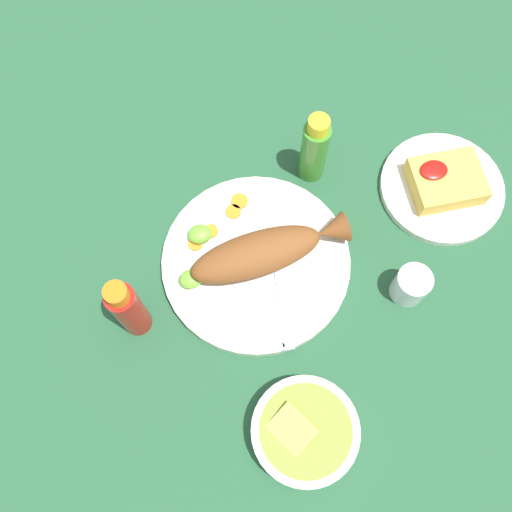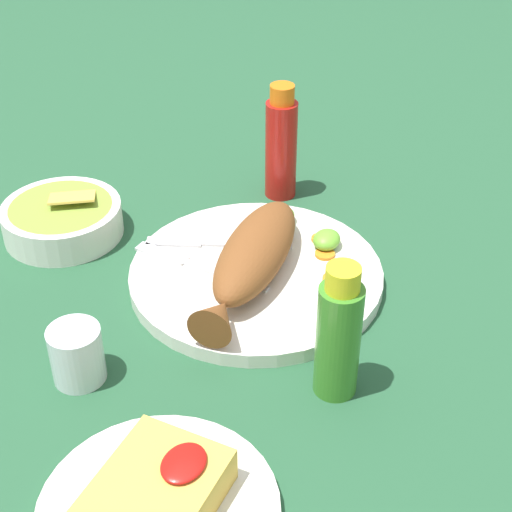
{
  "view_description": "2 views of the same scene",
  "coord_description": "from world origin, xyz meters",
  "views": [
    {
      "loc": [
        0.06,
        0.31,
        0.89
      ],
      "look_at": [
        0.0,
        0.0,
        0.04
      ],
      "focal_mm": 40.0,
      "sensor_mm": 36.0,
      "label": 1
    },
    {
      "loc": [
        -0.69,
        -0.33,
        0.58
      ],
      "look_at": [
        0.0,
        0.0,
        0.04
      ],
      "focal_mm": 55.0,
      "sensor_mm": 36.0,
      "label": 2
    }
  ],
  "objects": [
    {
      "name": "carrot_slice_extra",
      "position": [
        0.09,
        -0.05,
        0.02
      ],
      "size": [
        0.02,
        0.02,
        0.0
      ],
      "primitive_type": "cylinder",
      "color": "orange",
      "rests_on": "main_plate"
    },
    {
      "name": "fried_fish",
      "position": [
        -0.02,
        -0.0,
        0.05
      ],
      "size": [
        0.26,
        0.1,
        0.06
      ],
      "rotation": [
        0.0,
        0.0,
        0.12
      ],
      "color": "brown",
      "rests_on": "main_plate"
    },
    {
      "name": "carrot_slice_far",
      "position": [
        0.06,
        -0.06,
        0.02
      ],
      "size": [
        0.02,
        0.02,
        0.0
      ],
      "primitive_type": "cylinder",
      "color": "orange",
      "rests_on": "main_plate"
    },
    {
      "name": "carrot_slice_mid",
      "position": [
        0.02,
        -0.09,
        0.02
      ],
      "size": [
        0.03,
        0.03,
        0.0
      ],
      "primitive_type": "cylinder",
      "color": "orange",
      "rests_on": "main_plate"
    },
    {
      "name": "hot_sauce_bottle_green",
      "position": [
        -0.13,
        -0.15,
        0.07
      ],
      "size": [
        0.05,
        0.05,
        0.15
      ],
      "color": "#3D8428",
      "rests_on": "ground_plane"
    },
    {
      "name": "side_plate_fries",
      "position": [
        -0.34,
        -0.07,
        0.01
      ],
      "size": [
        0.21,
        0.21,
        0.01
      ],
      "primitive_type": "cylinder",
      "color": "silver",
      "rests_on": "ground_plane"
    },
    {
      "name": "lime_wedge_main",
      "position": [
        0.08,
        -0.06,
        0.03
      ],
      "size": [
        0.04,
        0.03,
        0.02
      ],
      "primitive_type": "ellipsoid",
      "color": "#6BB233",
      "rests_on": "main_plate"
    },
    {
      "name": "carrot_slice_near",
      "position": [
        0.01,
        -0.11,
        0.02
      ],
      "size": [
        0.03,
        0.03,
        0.0
      ],
      "primitive_type": "cylinder",
      "color": "orange",
      "rests_on": "main_plate"
    },
    {
      "name": "lime_wedge_side",
      "position": [
        0.11,
        0.01,
        0.03
      ],
      "size": [
        0.04,
        0.03,
        0.02
      ],
      "primitive_type": "ellipsoid",
      "color": "#6BB233",
      "rests_on": "main_plate"
    },
    {
      "name": "fork_far",
      "position": [
        0.02,
        0.08,
        0.02
      ],
      "size": [
        0.08,
        0.18,
        0.0
      ],
      "rotation": [
        0.0,
        0.0,
        8.24
      ],
      "color": "silver",
      "rests_on": "main_plate"
    },
    {
      "name": "main_plate",
      "position": [
        0.0,
        0.0,
        0.01
      ],
      "size": [
        0.31,
        0.31,
        0.02
      ],
      "primitive_type": "cylinder",
      "color": "silver",
      "rests_on": "ground_plane"
    },
    {
      "name": "salt_cup",
      "position": [
        -0.23,
        0.1,
        0.03
      ],
      "size": [
        0.06,
        0.06,
        0.06
      ],
      "color": "silver",
      "rests_on": "ground_plane"
    },
    {
      "name": "guacamole_bowl",
      "position": [
        -0.01,
        0.28,
        0.02
      ],
      "size": [
        0.16,
        0.16,
        0.06
      ],
      "color": "white",
      "rests_on": "ground_plane"
    },
    {
      "name": "ground_plane",
      "position": [
        0.0,
        0.0,
        0.0
      ],
      "size": [
        4.0,
        4.0,
        0.0
      ],
      "primitive_type": "plane",
      "color": "#235133"
    },
    {
      "name": "fork_near",
      "position": [
        -0.03,
        0.07,
        0.02
      ],
      "size": [
        0.03,
        0.19,
        0.0
      ],
      "rotation": [
        0.0,
        0.0,
        7.78
      ],
      "color": "silver",
      "rests_on": "main_plate"
    },
    {
      "name": "hot_sauce_bottle_red",
      "position": [
        0.2,
        0.06,
        0.08
      ],
      "size": [
        0.04,
        0.04,
        0.17
      ],
      "color": "#B21914",
      "rests_on": "ground_plane"
    },
    {
      "name": "fries_pile",
      "position": [
        -0.34,
        -0.07,
        0.03
      ],
      "size": [
        0.12,
        0.1,
        0.04
      ],
      "color": "gold",
      "rests_on": "side_plate_fries"
    }
  ]
}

